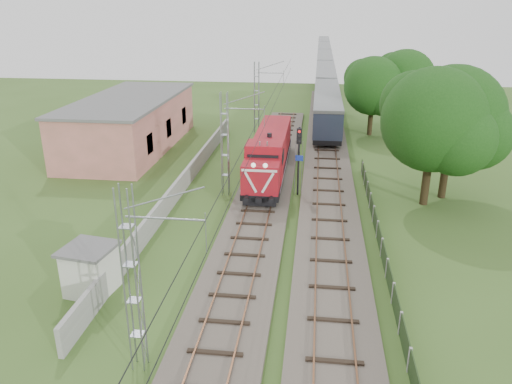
# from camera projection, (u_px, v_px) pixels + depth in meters

# --- Properties ---
(ground) EXTENTS (140.00, 140.00, 0.00)m
(ground) POSITION_uv_depth(u_px,v_px,m) (241.00, 273.00, 27.83)
(ground) COLOR #38541F
(ground) RESTS_ON ground
(track_main) EXTENTS (4.20, 70.00, 0.45)m
(track_main) POSITION_uv_depth(u_px,v_px,m) (256.00, 220.00, 34.26)
(track_main) COLOR #6B6054
(track_main) RESTS_ON ground
(track_side) EXTENTS (4.20, 80.00, 0.45)m
(track_side) POSITION_uv_depth(u_px,v_px,m) (327.00, 165.00, 45.74)
(track_side) COLOR #6B6054
(track_side) RESTS_ON ground
(catenary) EXTENTS (3.31, 70.00, 8.00)m
(catenary) POSITION_uv_depth(u_px,v_px,m) (226.00, 144.00, 37.85)
(catenary) COLOR gray
(catenary) RESTS_ON ground
(boundary_wall) EXTENTS (0.25, 40.00, 1.50)m
(boundary_wall) POSITION_uv_depth(u_px,v_px,m) (182.00, 183.00, 39.43)
(boundary_wall) COLOR #9E9E99
(boundary_wall) RESTS_ON ground
(station_building) EXTENTS (8.40, 20.40, 5.22)m
(station_building) POSITION_uv_depth(u_px,v_px,m) (131.00, 123.00, 50.85)
(station_building) COLOR #DA7E75
(station_building) RESTS_ON ground
(fence) EXTENTS (0.12, 32.00, 1.20)m
(fence) POSITION_uv_depth(u_px,v_px,m) (382.00, 247.00, 29.49)
(fence) COLOR black
(fence) RESTS_ON ground
(locomotive) EXTENTS (2.80, 15.99, 4.06)m
(locomotive) POSITION_uv_depth(u_px,v_px,m) (270.00, 153.00, 42.53)
(locomotive) COLOR black
(locomotive) RESTS_ON ground
(coach_rake) EXTENTS (3.06, 114.23, 3.53)m
(coach_rake) POSITION_uv_depth(u_px,v_px,m) (325.00, 62.00, 102.35)
(coach_rake) COLOR black
(coach_rake) RESTS_ON ground
(signal_post) EXTENTS (0.60, 0.47, 5.41)m
(signal_post) POSITION_uv_depth(u_px,v_px,m) (299.00, 149.00, 37.78)
(signal_post) COLOR black
(signal_post) RESTS_ON ground
(relay_hut) EXTENTS (2.84, 2.84, 2.57)m
(relay_hut) POSITION_uv_depth(u_px,v_px,m) (91.00, 269.00, 25.67)
(relay_hut) COLOR silver
(relay_hut) RESTS_ON ground
(tree_a) EXTENTS (7.80, 7.43, 10.11)m
(tree_a) POSITION_uv_depth(u_px,v_px,m) (435.00, 121.00, 35.12)
(tree_a) COLOR #362A16
(tree_a) RESTS_ON ground
(tree_b) EXTENTS (7.78, 7.41, 10.09)m
(tree_b) POSITION_uv_depth(u_px,v_px,m) (454.00, 117.00, 36.42)
(tree_b) COLOR #362A16
(tree_b) RESTS_ON ground
(tree_c) EXTENTS (6.74, 6.41, 8.73)m
(tree_c) POSITION_uv_depth(u_px,v_px,m) (374.00, 87.00, 54.82)
(tree_c) COLOR #362A16
(tree_c) RESTS_ON ground
(tree_d) EXTENTS (7.16, 6.82, 9.29)m
(tree_d) POSITION_uv_depth(u_px,v_px,m) (405.00, 81.00, 56.64)
(tree_d) COLOR #362A16
(tree_d) RESTS_ON ground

